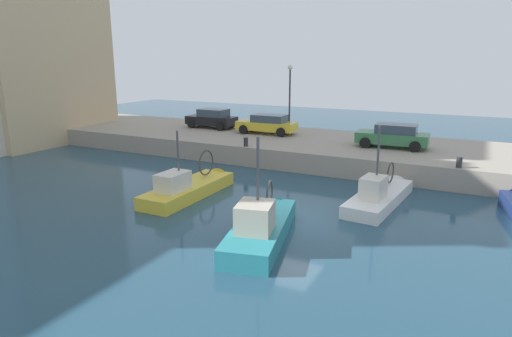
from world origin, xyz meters
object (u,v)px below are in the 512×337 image
at_px(fishing_boat_teal, 263,233).
at_px(parked_car_black, 212,118).
at_px(fishing_boat_white, 381,199).
at_px(mooring_bollard_south, 459,162).
at_px(fishing_boat_yellow, 193,192).
at_px(quay_streetlamp, 290,87).
at_px(mooring_bollard_mid, 246,142).
at_px(parked_car_yellow, 267,124).
at_px(parked_car_green, 393,136).

height_order(fishing_boat_teal, parked_car_black, fishing_boat_teal).
height_order(fishing_boat_white, mooring_bollard_south, fishing_boat_white).
bearing_deg(fishing_boat_teal, fishing_boat_yellow, 59.58).
relative_size(fishing_boat_yellow, quay_streetlamp, 1.35).
height_order(parked_car_black, mooring_bollard_mid, parked_car_black).
relative_size(fishing_boat_white, fishing_boat_teal, 1.00).
bearing_deg(fishing_boat_yellow, parked_car_yellow, 6.81).
relative_size(parked_car_yellow, quay_streetlamp, 0.89).
bearing_deg(parked_car_yellow, parked_car_green, -96.86).
bearing_deg(parked_car_black, parked_car_green, -96.50).
relative_size(parked_car_yellow, mooring_bollard_south, 7.78).
xyz_separation_m(fishing_boat_teal, quay_streetlamp, (15.31, 5.40, 4.31)).
distance_m(fishing_boat_yellow, fishing_boat_teal, 6.23).
bearing_deg(quay_streetlamp, parked_car_black, 93.35).
height_order(fishing_boat_teal, quay_streetlamp, quay_streetlamp).
bearing_deg(parked_car_black, fishing_boat_white, -120.56).
bearing_deg(fishing_boat_white, mooring_bollard_mid, 68.97).
relative_size(fishing_boat_teal, mooring_bollard_south, 12.04).
bearing_deg(fishing_boat_white, parked_car_green, 7.18).
xyz_separation_m(fishing_boat_white, mooring_bollard_south, (3.46, -2.99, 1.36)).
xyz_separation_m(parked_car_yellow, mooring_bollard_south, (-4.77, -12.82, -0.43)).
relative_size(parked_car_black, quay_streetlamp, 0.80).
relative_size(fishing_boat_white, mooring_bollard_mid, 12.00).
xyz_separation_m(fishing_boat_white, fishing_boat_teal, (-6.19, 3.11, 0.02)).
bearing_deg(fishing_boat_teal, quay_streetlamp, 19.45).
bearing_deg(mooring_bollard_mid, parked_car_green, -65.49).
xyz_separation_m(fishing_boat_teal, mooring_bollard_mid, (9.66, 5.90, 1.33)).
xyz_separation_m(parked_car_green, parked_car_yellow, (1.07, 8.93, -0.03)).
xyz_separation_m(fishing_boat_yellow, parked_car_yellow, (11.27, 1.35, 1.78)).
bearing_deg(mooring_bollard_south, fishing_boat_white, 139.19).
bearing_deg(fishing_boat_teal, parked_car_green, -9.39).
bearing_deg(quay_streetlamp, fishing_boat_white, -136.95).
height_order(fishing_boat_yellow, quay_streetlamp, quay_streetlamp).
bearing_deg(parked_car_black, fishing_boat_yellow, -151.76).
xyz_separation_m(parked_car_yellow, parked_car_black, (0.51, 4.98, 0.04)).
relative_size(mooring_bollard_south, mooring_bollard_mid, 1.00).
height_order(fishing_boat_white, parked_car_black, fishing_boat_white).
distance_m(fishing_boat_white, parked_car_yellow, 12.95).
xyz_separation_m(parked_car_black, quay_streetlamp, (0.37, -6.30, 2.51)).
height_order(parked_car_yellow, parked_car_black, parked_car_black).
relative_size(parked_car_black, mooring_bollard_south, 7.02).
bearing_deg(quay_streetlamp, parked_car_green, -104.39).
bearing_deg(parked_car_yellow, fishing_boat_yellow, -173.19).
distance_m(parked_car_yellow, mooring_bollard_mid, 4.86).
bearing_deg(parked_car_black, fishing_boat_teal, -141.92).
relative_size(parked_car_green, mooring_bollard_south, 7.73).
xyz_separation_m(fishing_boat_white, parked_car_yellow, (8.23, 9.83, 1.79)).
xyz_separation_m(fishing_boat_white, parked_car_green, (7.16, 0.90, 1.81)).
height_order(parked_car_green, mooring_bollard_mid, parked_car_green).
bearing_deg(fishing_boat_yellow, quay_streetlamp, 0.14).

